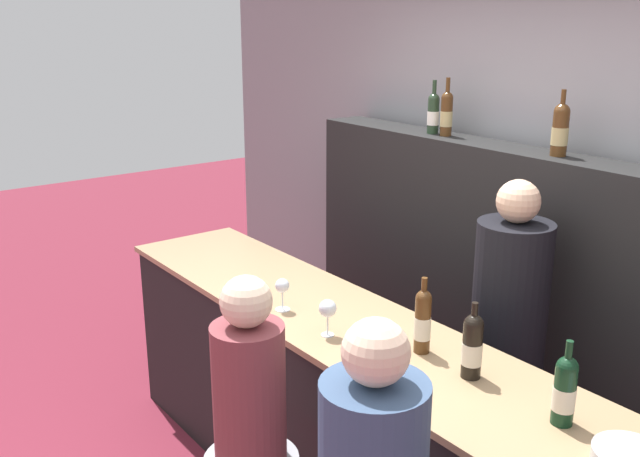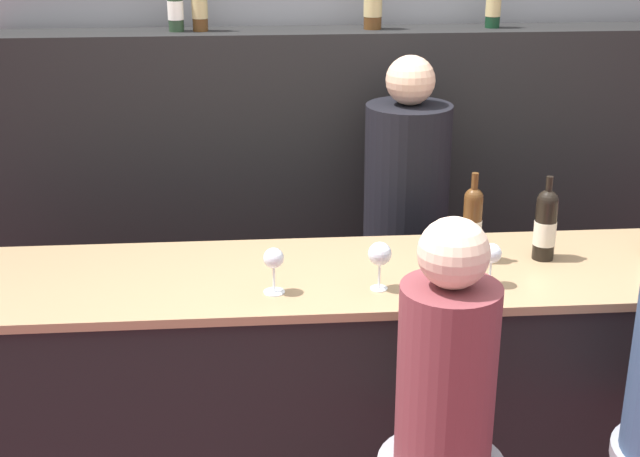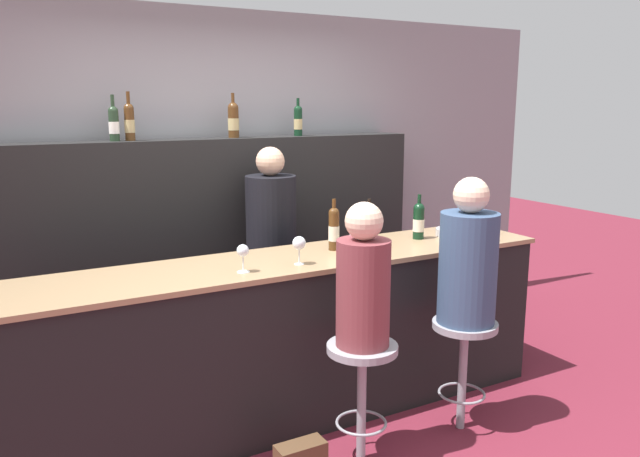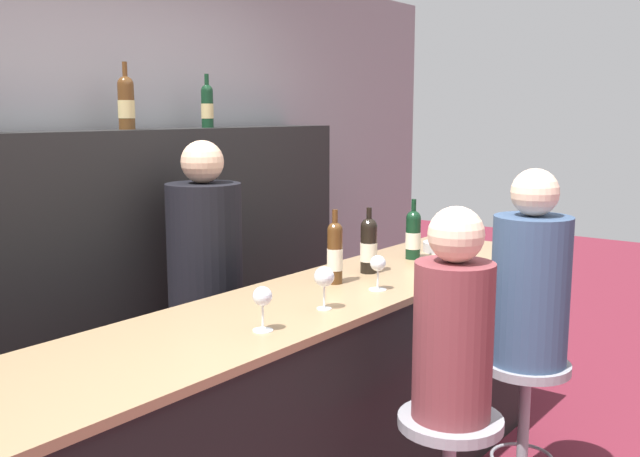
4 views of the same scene
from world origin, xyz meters
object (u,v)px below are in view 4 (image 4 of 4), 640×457
wine_bottle_backbar_2 (126,102)px  wine_bottle_counter_1 (369,245)px  wine_glass_0 (262,299)px  metal_bowl (444,247)px  wine_bottle_backbar_3 (207,105)px  wine_bottle_counter_0 (335,252)px  guest_seated_right (531,280)px  wine_glass_2 (378,265)px  wine_glass_1 (324,278)px  bar_stool_left (449,454)px  guest_seated_left (453,326)px  bar_stool_right (525,393)px  wine_bottle_counter_2 (413,234)px  bartender (207,320)px

wine_bottle_backbar_2 → wine_bottle_counter_1: bearing=-67.2°
wine_glass_0 → metal_bowl: (1.62, 0.17, -0.09)m
wine_bottle_backbar_3 → wine_bottle_counter_0: bearing=-106.5°
wine_bottle_backbar_2 → wine_glass_0: (-0.49, -1.32, -0.66)m
guest_seated_right → wine_glass_2: bearing=134.6°
metal_bowl → wine_glass_1: bearing=-172.2°
wine_glass_2 → bar_stool_left: size_ratio=0.22×
wine_glass_2 → wine_bottle_backbar_3: bearing=76.6°
wine_bottle_counter_1 → wine_glass_2: wine_bottle_counter_1 is taller
wine_bottle_backbar_3 → guest_seated_left: 2.03m
bar_stool_left → bar_stool_right: same height
bar_stool_left → wine_bottle_backbar_2: bearing=89.4°
bar_stool_right → guest_seated_right: bearing=0.0°
wine_bottle_backbar_3 → bar_stool_right: size_ratio=0.43×
wine_bottle_backbar_2 → guest_seated_right: (0.69, -1.80, -0.76)m
metal_bowl → guest_seated_right: 0.78m
wine_bottle_counter_2 → wine_bottle_backbar_3: 1.33m
wine_bottle_counter_1 → wine_glass_1: 0.65m
wine_bottle_backbar_3 → metal_bowl: wine_bottle_backbar_3 is taller
wine_glass_2 → guest_seated_left: bearing=-117.1°
guest_seated_left → wine_bottle_counter_1: bearing=54.5°
wine_glass_2 → bar_stool_left: bearing=-117.1°
wine_bottle_counter_2 → guest_seated_right: 0.71m
wine_glass_1 → guest_seated_right: bearing=-29.6°
wine_glass_0 → guest_seated_left: bearing=-45.4°
wine_bottle_backbar_3 → wine_bottle_counter_1: bearing=-93.5°
bar_stool_right → bar_stool_left: bearing=180.0°
wine_bottle_counter_0 → wine_bottle_backbar_2: (-0.21, 1.11, 0.64)m
wine_glass_2 → guest_seated_right: guest_seated_right is taller
wine_bottle_counter_0 → wine_bottle_counter_2: wine_bottle_counter_0 is taller
wine_bottle_backbar_2 → wine_glass_2: size_ratio=2.20×
guest_seated_left → bartender: 1.41m
wine_bottle_counter_0 → wine_bottle_backbar_3: bearing=73.5°
wine_bottle_counter_0 → bar_stool_left: bearing=-108.4°
metal_bowl → bar_stool_left: (-1.15, -0.65, -0.51)m
bar_stool_left → bartender: bartender is taller
wine_bottle_counter_2 → wine_bottle_backbar_2: bearing=128.0°
bar_stool_right → guest_seated_left: bearing=180.0°
wine_bottle_counter_0 → metal_bowl: wine_bottle_counter_0 is taller
wine_glass_1 → bartender: bearing=74.8°
bar_stool_right → bartender: bartender is taller
bartender → bar_stool_right: bearing=-66.9°
wine_bottle_counter_1 → wine_bottle_counter_0: bearing=180.0°
wine_bottle_backbar_3 → bar_stool_right: wine_bottle_backbar_3 is taller
wine_bottle_counter_2 → bar_stool_left: size_ratio=0.46×
wine_bottle_backbar_2 → wine_bottle_counter_0: bearing=-79.4°
wine_bottle_backbar_2 → guest_seated_left: 1.96m
wine_glass_2 → wine_bottle_backbar_2: bearing=99.5°
metal_bowl → bar_stool_right: size_ratio=0.34×
wine_bottle_counter_0 → bartender: size_ratio=0.20×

